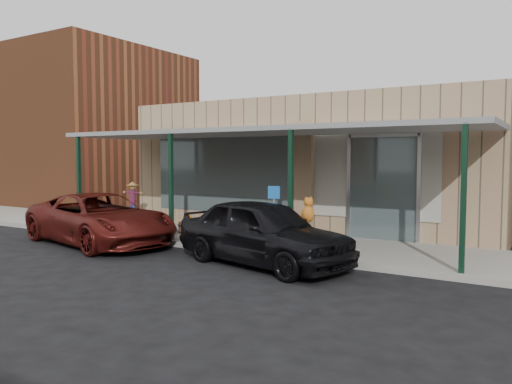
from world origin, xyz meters
The scene contains 10 objects.
ground centered at (0.00, 0.00, 0.00)m, with size 120.00×120.00×0.00m, color black.
sidewalk centered at (0.00, 3.60, 0.07)m, with size 40.00×3.20×0.15m, color gray.
storefront centered at (0.00, 8.16, 2.09)m, with size 12.00×6.25×4.20m.
awning centered at (0.00, 3.56, 3.01)m, with size 12.00×3.00×3.04m.
block_buildings_near centered at (2.01, 9.20, 3.77)m, with size 61.00×8.00×8.00m.
barrel_scarecrow centered at (-5.00, 3.88, 0.63)m, with size 0.86×0.64×1.41m.
barrel_pumpkin centered at (-2.10, 3.18, 0.37)m, with size 0.68×0.68×0.62m.
handicap_sign centered at (1.04, 2.70, 1.12)m, with size 0.31×0.07×1.51m.
parked_sedan centered at (1.54, 1.35, 0.74)m, with size 4.59×2.70×1.49m.
car_maroon centered at (-3.60, 1.27, 0.69)m, with size 2.29×4.97×1.38m, color #571511.
Camera 1 is at (7.11, -7.94, 2.37)m, focal length 35.00 mm.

